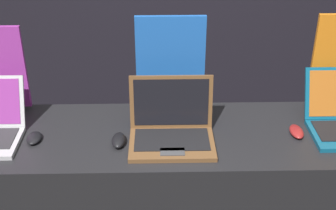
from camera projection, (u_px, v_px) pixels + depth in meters
The scene contains 5 objects.
mouse_front at pixel (34, 138), 2.08m from camera, with size 0.06×0.10×0.03m.
laptop_middle at pixel (172, 127), 2.06m from camera, with size 0.37×0.28×0.27m.
mouse_middle at pixel (119, 140), 2.05m from camera, with size 0.06×0.12×0.04m.
promo_stand_middle at pixel (170, 70), 2.17m from camera, with size 0.32×0.07×0.50m.
mouse_back at pixel (297, 131), 2.12m from camera, with size 0.06×0.12×0.03m.
Camera 1 is at (-0.04, -1.51, 2.14)m, focal length 50.00 mm.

